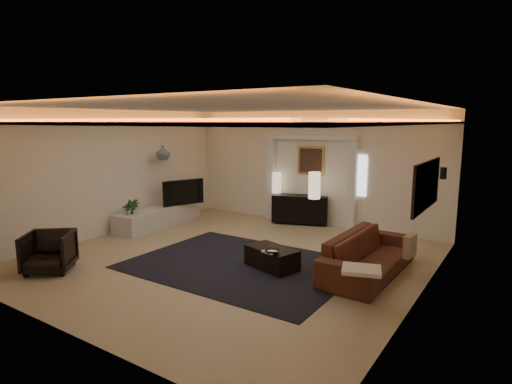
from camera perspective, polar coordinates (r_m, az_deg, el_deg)
The scene contains 33 objects.
floor at distance 8.34m, azimuth -3.46°, elevation -8.95°, with size 7.00×7.00×0.00m, color tan.
ceiling at distance 7.92m, azimuth -3.68°, elevation 11.38°, with size 7.00×7.00×0.00m, color white.
wall_back at distance 10.98m, azimuth 7.50°, elevation 3.23°, with size 7.00×7.00×0.00m, color #EFE5CD.
wall_front at distance 5.66m, azimuth -25.42°, elevation -3.58°, with size 7.00×7.00×0.00m, color #EFE5CD.
wall_left at distance 10.47m, azimuth -19.07°, elevation 2.48°, with size 7.00×7.00×0.00m, color #EFE5CD.
wall_right at distance 6.55m, azimuth 21.72°, elevation -1.65°, with size 7.00×7.00×0.00m, color #EFE5CD.
cove_soffit at distance 7.91m, azimuth -3.65°, elevation 9.35°, with size 7.00×7.00×0.04m, color silver.
daylight_slit at distance 10.45m, azimuth 14.11°, elevation 2.16°, with size 0.25×0.03×1.00m, color white.
area_rug at distance 7.96m, azimuth -2.00°, elevation -9.80°, with size 4.00×3.00×0.01m, color black.
pilaster_left at distance 11.48m, azimuth 2.08°, elevation 1.82°, with size 0.22×0.20×2.20m, color silver.
pilaster_right at distance 10.48m, azimuth 12.88°, elevation 0.84°, with size 0.22×0.20×2.20m, color silver.
alcove_header at distance 10.83m, azimuth 7.36°, elevation 7.39°, with size 2.52×0.20×0.12m, color silver.
painting_frame at distance 10.93m, azimuth 7.46°, elevation 4.26°, with size 0.74×0.04×0.74m, color tan.
painting_canvas at distance 10.91m, azimuth 7.40°, elevation 4.25°, with size 0.62×0.02×0.62m, color #4C2D1E.
art_panel_frame at distance 6.81m, azimuth 22.13°, elevation 0.86°, with size 0.04×1.64×0.74m, color black.
art_panel_gold at distance 6.81m, azimuth 21.92°, elevation 0.88°, with size 0.02×1.50×0.62m, color tan.
wall_sconce at distance 8.68m, azimuth 24.05°, elevation 2.34°, with size 0.12×0.12×0.22m, color black.
wall_niche at distance 11.31m, azimuth -13.32°, elevation 4.26°, with size 0.10×0.55×0.04m, color silver.
console at distance 11.00m, azimuth 5.98°, elevation -2.27°, with size 1.42×0.44×0.71m, color black.
lamp_left at distance 11.22m, azimuth 2.82°, elevation 1.58°, with size 0.24×0.24×0.54m, color beige.
lamp_right at distance 10.46m, azimuth 7.92°, elevation 0.92°, with size 0.30×0.30×0.66m, color #FFEEC0.
media_ledge at distance 11.14m, azimuth -12.97°, elevation -3.23°, with size 0.66×2.65×0.50m, color silver.
tv at distance 11.29m, azimuth -10.07°, elevation -0.09°, with size 0.15×1.15×0.66m, color black.
figurine at distance 11.99m, azimuth -8.48°, elevation -0.17°, with size 0.14×0.14×0.39m, color black.
ginger_jar at distance 11.05m, azimuth -12.50°, elevation 5.23°, with size 0.35×0.35×0.37m, color slate.
plant at distance 10.43m, azimuth -16.53°, elevation -3.24°, with size 0.45×0.45×0.81m, color #193E15.
sofa at distance 7.66m, azimuth 15.06°, elevation -8.17°, with size 0.95×2.44×0.71m, color #301F0F.
throw_blanket at distance 6.30m, azimuth 14.11°, elevation -10.19°, with size 0.54×0.44×0.06m, color #FFEDC8.
throw_pillow at distance 7.69m, azimuth 20.14°, elevation -6.86°, with size 0.12×0.39×0.39m, color #9D825D.
coffee_table at distance 7.74m, azimuth 2.16°, elevation -8.84°, with size 0.97×0.53×0.36m, color black.
bowl at distance 7.36m, azimuth 2.25°, elevation -7.86°, with size 0.27×0.27×0.07m, color black.
magazine at distance 7.40m, azimuth 1.89°, elevation -7.92°, with size 0.26×0.18×0.03m, color silver.
armchair at distance 8.38m, azimuth -26.25°, elevation -7.28°, with size 0.77×0.79×0.72m, color black.
Camera 1 is at (4.77, -6.32, 2.65)m, focal length 29.51 mm.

